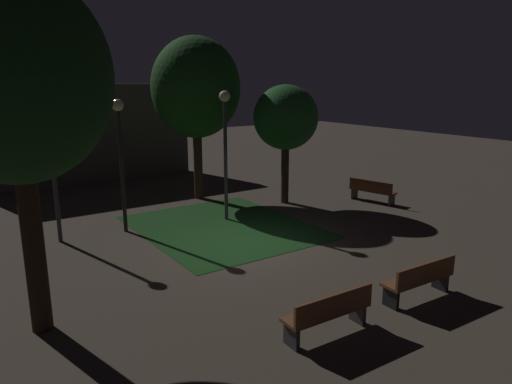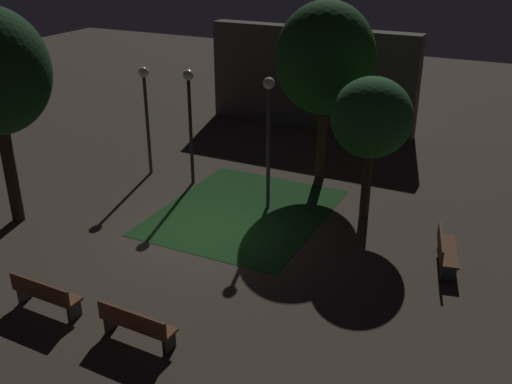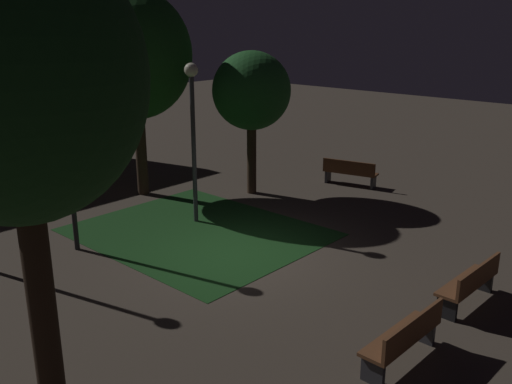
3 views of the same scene
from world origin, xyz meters
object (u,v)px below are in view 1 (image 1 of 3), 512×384
at_px(bench_corner, 329,312).
at_px(bench_front_left, 420,278).
at_px(tree_near_wall, 286,118).
at_px(lamp_post_plaza_east, 225,133).
at_px(bench_back_row, 372,190).
at_px(lamp_post_path_center, 120,142).
at_px(tree_back_right, 14,79).
at_px(lamp_post_plaza_west, 51,149).
at_px(tree_lawn_side, 196,88).

distance_m(bench_corner, bench_front_left, 2.62).
relative_size(tree_near_wall, lamp_post_plaza_east, 1.04).
height_order(bench_front_left, bench_back_row, same).
distance_m(bench_back_row, lamp_post_path_center, 9.52).
relative_size(bench_corner, tree_back_right, 0.28).
height_order(bench_back_row, lamp_post_plaza_west, lamp_post_plaza_west).
bearing_deg(bench_corner, tree_back_right, 143.12).
distance_m(tree_near_wall, lamp_post_path_center, 6.28).
xyz_separation_m(bench_corner, lamp_post_path_center, (-0.99, 8.14, 2.32)).
bearing_deg(tree_lawn_side, lamp_post_path_center, -147.02).
distance_m(tree_lawn_side, tree_near_wall, 3.62).
height_order(lamp_post_path_center, lamp_post_plaza_west, lamp_post_path_center).
bearing_deg(lamp_post_plaza_east, lamp_post_path_center, 168.51).
bearing_deg(lamp_post_plaza_west, tree_lawn_side, 22.40).
bearing_deg(bench_front_left, tree_lawn_side, 88.61).
height_order(tree_lawn_side, lamp_post_plaza_east, tree_lawn_side).
distance_m(tree_lawn_side, lamp_post_plaza_east, 3.51).
height_order(tree_lawn_side, lamp_post_path_center, tree_lawn_side).
xyz_separation_m(bench_corner, bench_front_left, (2.62, 0.00, 0.00)).
relative_size(tree_lawn_side, tree_back_right, 0.96).
distance_m(bench_back_row, tree_near_wall, 4.33).
height_order(bench_front_left, tree_lawn_side, tree_lawn_side).
relative_size(tree_lawn_side, lamp_post_plaza_west, 1.58).
height_order(tree_lawn_side, tree_near_wall, tree_lawn_side).
height_order(bench_corner, bench_back_row, same).
bearing_deg(lamp_post_plaza_east, tree_back_right, -147.14).
bearing_deg(lamp_post_path_center, bench_front_left, -66.07).
bearing_deg(tree_near_wall, lamp_post_plaza_west, 179.22).
bearing_deg(bench_back_row, lamp_post_plaza_west, 169.65).
bearing_deg(lamp_post_plaza_east, lamp_post_plaza_west, 171.28).
bearing_deg(lamp_post_path_center, tree_near_wall, 0.18).
relative_size(tree_lawn_side, tree_near_wall, 1.40).
distance_m(tree_back_right, lamp_post_plaza_west, 5.56).
relative_size(bench_front_left, tree_near_wall, 0.41).
distance_m(bench_corner, tree_back_right, 6.79).
height_order(bench_back_row, tree_back_right, tree_back_right).
distance_m(bench_front_left, lamp_post_path_center, 9.20).
height_order(bench_corner, tree_near_wall, tree_near_wall).
distance_m(bench_corner, tree_lawn_side, 11.68).
xyz_separation_m(tree_back_right, lamp_post_plaza_west, (1.41, 5.04, -1.89)).
height_order(tree_near_wall, lamp_post_path_center, tree_near_wall).
height_order(bench_back_row, tree_lawn_side, tree_lawn_side).
relative_size(lamp_post_path_center, lamp_post_plaza_east, 0.95).
relative_size(bench_corner, tree_near_wall, 0.41).
height_order(tree_lawn_side, lamp_post_plaza_west, tree_lawn_side).
height_order(bench_corner, tree_lawn_side, tree_lawn_side).
relative_size(bench_back_row, tree_lawn_side, 0.30).
bearing_deg(bench_back_row, lamp_post_plaza_east, 168.21).
xyz_separation_m(bench_corner, bench_back_row, (8.05, 6.27, 0.00)).
height_order(lamp_post_plaza_west, lamp_post_plaza_east, lamp_post_plaza_east).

